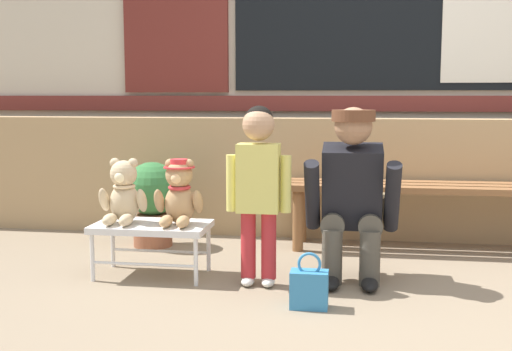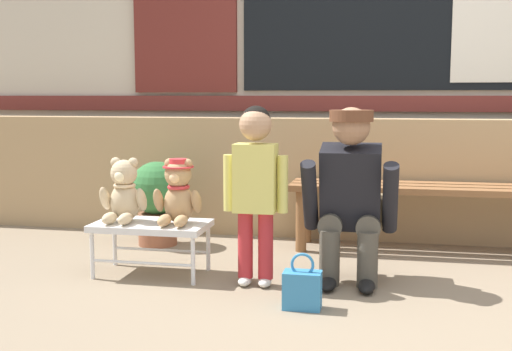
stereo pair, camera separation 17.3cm
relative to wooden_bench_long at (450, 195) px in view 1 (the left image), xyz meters
name	(u,v)px [view 1 (the left image)]	position (x,y,z in m)	size (l,w,h in m)	color
ground_plane	(406,299)	(-0.35, -1.06, -0.37)	(60.00, 60.00, 0.00)	#84725B
brick_low_wall	(392,179)	(-0.35, 0.37, 0.05)	(7.46, 0.25, 0.85)	tan
shop_facade	(393,6)	(-0.34, 0.88, 1.32)	(7.61, 0.26, 3.36)	beige
wooden_bench_long	(450,195)	(0.00, 0.00, 0.00)	(2.10, 0.40, 0.44)	brown
small_display_bench	(152,229)	(-1.73, -0.85, -0.11)	(0.64, 0.36, 0.30)	silver
teddy_bear_plain	(123,194)	(-1.89, -0.85, 0.09)	(0.28, 0.26, 0.36)	#CCB289
teddy_bear_with_hat	(179,194)	(-1.57, -0.85, 0.10)	(0.28, 0.27, 0.36)	tan
child_standing	(259,176)	(-1.11, -0.93, 0.22)	(0.35, 0.18, 0.96)	#B7282D
adult_crouching	(354,194)	(-0.61, -0.77, 0.11)	(0.50, 0.49, 0.95)	#4C473D
handbag_on_ground	(309,288)	(-0.82, -1.26, -0.28)	(0.18, 0.11, 0.27)	teal
potted_plant	(152,199)	(-1.95, -0.14, -0.05)	(0.36, 0.36, 0.57)	brown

